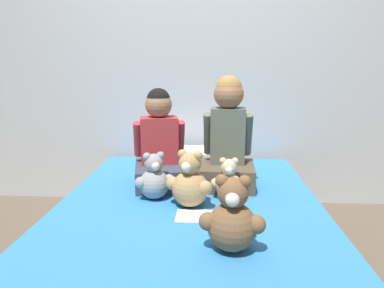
{
  "coord_description": "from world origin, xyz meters",
  "views": [
    {
      "loc": [
        0.12,
        -1.74,
        1.13
      ],
      "look_at": [
        0.0,
        0.25,
        0.68
      ],
      "focal_mm": 32.0,
      "sensor_mm": 36.0,
      "label": 1
    }
  ],
  "objects_px": {
    "child_on_right": "(228,140)",
    "teddy_bear_held_by_right_child": "(228,182)",
    "pillow_at_headboard": "(196,157)",
    "bed": "(189,238)",
    "teddy_bear_held_by_left_child": "(154,179)",
    "child_on_left": "(160,147)",
    "teddy_bear_at_foot_of_bed": "(232,219)",
    "sign_card": "(197,216)",
    "teddy_bear_between_children": "(190,183)"
  },
  "relations": [
    {
      "from": "child_on_left",
      "to": "sign_card",
      "type": "xyz_separation_m",
      "value": [
        0.26,
        -0.49,
        -0.24
      ]
    },
    {
      "from": "pillow_at_headboard",
      "to": "child_on_left",
      "type": "bearing_deg",
      "value": -113.84
    },
    {
      "from": "pillow_at_headboard",
      "to": "teddy_bear_held_by_left_child",
      "type": "bearing_deg",
      "value": -105.47
    },
    {
      "from": "teddy_bear_held_by_left_child",
      "to": "teddy_bear_at_foot_of_bed",
      "type": "relative_size",
      "value": 0.85
    },
    {
      "from": "teddy_bear_held_by_left_child",
      "to": "teddy_bear_held_by_right_child",
      "type": "distance_m",
      "value": 0.42
    },
    {
      "from": "bed",
      "to": "teddy_bear_held_by_right_child",
      "type": "relative_size",
      "value": 8.2
    },
    {
      "from": "bed",
      "to": "teddy_bear_between_children",
      "type": "distance_m",
      "value": 0.33
    },
    {
      "from": "teddy_bear_held_by_left_child",
      "to": "bed",
      "type": "bearing_deg",
      "value": -41.44
    },
    {
      "from": "child_on_left",
      "to": "teddy_bear_held_by_left_child",
      "type": "distance_m",
      "value": 0.29
    },
    {
      "from": "teddy_bear_at_foot_of_bed",
      "to": "teddy_bear_held_by_left_child",
      "type": "bearing_deg",
      "value": 132.1
    },
    {
      "from": "teddy_bear_between_children",
      "to": "pillow_at_headboard",
      "type": "distance_m",
      "value": 0.83
    },
    {
      "from": "bed",
      "to": "teddy_bear_held_by_right_child",
      "type": "bearing_deg",
      "value": 24.09
    },
    {
      "from": "bed",
      "to": "teddy_bear_held_by_left_child",
      "type": "distance_m",
      "value": 0.38
    },
    {
      "from": "bed",
      "to": "child_on_left",
      "type": "height_order",
      "value": "child_on_left"
    },
    {
      "from": "child_on_right",
      "to": "sign_card",
      "type": "height_order",
      "value": "child_on_right"
    },
    {
      "from": "teddy_bear_held_by_left_child",
      "to": "child_on_left",
      "type": "bearing_deg",
      "value": 70.13
    },
    {
      "from": "child_on_right",
      "to": "sign_card",
      "type": "xyz_separation_m",
      "value": [
        -0.17,
        -0.48,
        -0.29
      ]
    },
    {
      "from": "teddy_bear_held_by_left_child",
      "to": "pillow_at_headboard",
      "type": "height_order",
      "value": "teddy_bear_held_by_left_child"
    },
    {
      "from": "teddy_bear_between_children",
      "to": "teddy_bear_at_foot_of_bed",
      "type": "height_order",
      "value": "teddy_bear_at_foot_of_bed"
    },
    {
      "from": "teddy_bear_at_foot_of_bed",
      "to": "pillow_at_headboard",
      "type": "xyz_separation_m",
      "value": [
        -0.2,
        1.27,
        -0.08
      ]
    },
    {
      "from": "child_on_right",
      "to": "teddy_bear_held_by_left_child",
      "type": "distance_m",
      "value": 0.52
    },
    {
      "from": "pillow_at_headboard",
      "to": "teddy_bear_at_foot_of_bed",
      "type": "bearing_deg",
      "value": -80.87
    },
    {
      "from": "bed",
      "to": "pillow_at_headboard",
      "type": "height_order",
      "value": "pillow_at_headboard"
    },
    {
      "from": "child_on_left",
      "to": "child_on_right",
      "type": "relative_size",
      "value": 0.89
    },
    {
      "from": "child_on_right",
      "to": "teddy_bear_held_by_right_child",
      "type": "relative_size",
      "value": 2.84
    },
    {
      "from": "pillow_at_headboard",
      "to": "sign_card",
      "type": "height_order",
      "value": "pillow_at_headboard"
    },
    {
      "from": "child_on_right",
      "to": "pillow_at_headboard",
      "type": "distance_m",
      "value": 0.57
    },
    {
      "from": "teddy_bear_held_by_left_child",
      "to": "child_on_right",
      "type": "bearing_deg",
      "value": 9.99
    },
    {
      "from": "teddy_bear_between_children",
      "to": "teddy_bear_held_by_right_child",
      "type": "bearing_deg",
      "value": 48.31
    },
    {
      "from": "teddy_bear_between_children",
      "to": "teddy_bear_at_foot_of_bed",
      "type": "relative_size",
      "value": 0.97
    },
    {
      "from": "teddy_bear_held_by_right_child",
      "to": "teddy_bear_between_children",
      "type": "distance_m",
      "value": 0.24
    },
    {
      "from": "bed",
      "to": "teddy_bear_between_children",
      "type": "bearing_deg",
      "value": -78.73
    },
    {
      "from": "teddy_bear_held_by_left_child",
      "to": "sign_card",
      "type": "relative_size",
      "value": 1.29
    },
    {
      "from": "child_on_left",
      "to": "teddy_bear_held_by_right_child",
      "type": "distance_m",
      "value": 0.5
    },
    {
      "from": "child_on_right",
      "to": "teddy_bear_at_foot_of_bed",
      "type": "bearing_deg",
      "value": -88.58
    },
    {
      "from": "child_on_right",
      "to": "teddy_bear_held_by_right_child",
      "type": "distance_m",
      "value": 0.3
    },
    {
      "from": "child_on_left",
      "to": "teddy_bear_held_by_left_child",
      "type": "xyz_separation_m",
      "value": [
        0.01,
        -0.26,
        -0.13
      ]
    },
    {
      "from": "bed",
      "to": "teddy_bear_at_foot_of_bed",
      "type": "relative_size",
      "value": 6.17
    },
    {
      "from": "teddy_bear_at_foot_of_bed",
      "to": "pillow_at_headboard",
      "type": "distance_m",
      "value": 1.29
    },
    {
      "from": "child_on_left",
      "to": "teddy_bear_held_by_right_child",
      "type": "relative_size",
      "value": 2.52
    },
    {
      "from": "pillow_at_headboard",
      "to": "sign_card",
      "type": "relative_size",
      "value": 2.37
    },
    {
      "from": "teddy_bear_at_foot_of_bed",
      "to": "sign_card",
      "type": "relative_size",
      "value": 1.52
    },
    {
      "from": "child_on_right",
      "to": "teddy_bear_at_foot_of_bed",
      "type": "height_order",
      "value": "child_on_right"
    },
    {
      "from": "teddy_bear_held_by_right_child",
      "to": "teddy_bear_between_children",
      "type": "relative_size",
      "value": 0.78
    },
    {
      "from": "teddy_bear_between_children",
      "to": "sign_card",
      "type": "bearing_deg",
      "value": -53.42
    },
    {
      "from": "child_on_right",
      "to": "pillow_at_headboard",
      "type": "height_order",
      "value": "child_on_right"
    },
    {
      "from": "pillow_at_headboard",
      "to": "bed",
      "type": "bearing_deg",
      "value": -90.0
    },
    {
      "from": "teddy_bear_held_by_right_child",
      "to": "teddy_bear_at_foot_of_bed",
      "type": "xyz_separation_m",
      "value": [
        -0.01,
        -0.56,
        0.03
      ]
    },
    {
      "from": "bed",
      "to": "child_on_left",
      "type": "relative_size",
      "value": 3.25
    },
    {
      "from": "teddy_bear_at_foot_of_bed",
      "to": "pillow_at_headboard",
      "type": "bearing_deg",
      "value": 104.19
    }
  ]
}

